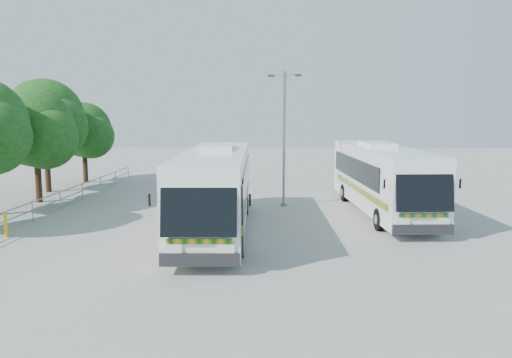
# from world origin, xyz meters

# --- Properties ---
(ground) EXTENTS (100.00, 100.00, 0.00)m
(ground) POSITION_xyz_m (0.00, 0.00, 0.00)
(ground) COLOR gray
(ground) RESTS_ON ground
(kerb_divider) EXTENTS (0.40, 16.00, 0.15)m
(kerb_divider) POSITION_xyz_m (-2.30, 2.00, 0.07)
(kerb_divider) COLOR #B2B2AD
(kerb_divider) RESTS_ON ground
(railing) EXTENTS (0.06, 22.00, 1.00)m
(railing) POSITION_xyz_m (-10.00, 4.00, 0.74)
(railing) COLOR gray
(railing) RESTS_ON ground
(tree_far_c) EXTENTS (4.97, 4.69, 6.49)m
(tree_far_c) POSITION_xyz_m (-12.12, 5.10, 4.26)
(tree_far_c) COLOR #382314
(tree_far_c) RESTS_ON ground
(tree_far_d) EXTENTS (5.62, 5.30, 7.33)m
(tree_far_d) POSITION_xyz_m (-13.31, 8.80, 4.82)
(tree_far_d) COLOR #382314
(tree_far_d) RESTS_ON ground
(tree_far_e) EXTENTS (4.54, 4.28, 5.92)m
(tree_far_e) POSITION_xyz_m (-12.63, 13.30, 3.89)
(tree_far_e) COLOR #382314
(tree_far_e) RESTS_ON ground
(coach_main) EXTENTS (3.19, 12.87, 3.54)m
(coach_main) POSITION_xyz_m (-1.00, -1.34, 1.94)
(coach_main) COLOR silver
(coach_main) RESTS_ON ground
(coach_adjacent) EXTENTS (3.53, 12.48, 3.42)m
(coach_adjacent) POSITION_xyz_m (7.01, 3.01, 1.87)
(coach_adjacent) COLOR white
(coach_adjacent) RESTS_ON ground
(lamppost) EXTENTS (1.79, 0.55, 7.39)m
(lamppost) POSITION_xyz_m (2.00, 4.61, 4.08)
(lamppost) COLOR gray
(lamppost) RESTS_ON ground
(bollard) EXTENTS (0.19, 0.19, 1.06)m
(bollard) POSITION_xyz_m (-9.63, -3.00, 0.53)
(bollard) COLOR gold
(bollard) RESTS_ON ground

